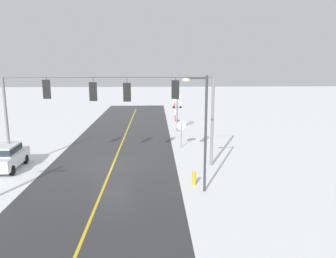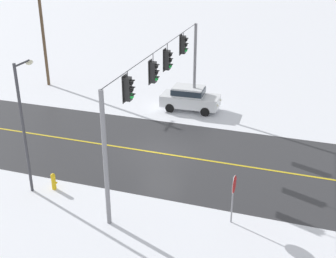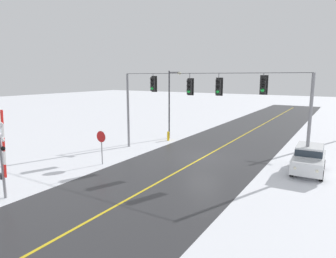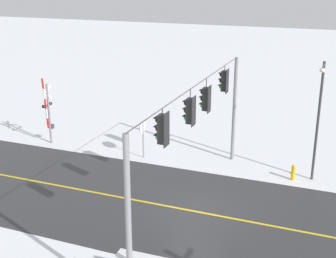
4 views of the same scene
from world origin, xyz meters
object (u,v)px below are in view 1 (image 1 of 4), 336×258
object	(u,v)px
railroad_crossing	(177,111)
parked_car_white	(6,156)
streetlamp_near	(202,123)
stop_sign	(181,128)
fire_hydrant	(194,178)

from	to	relation	value
railroad_crossing	parked_car_white	bearing A→B (deg)	44.53
railroad_crossing	parked_car_white	size ratio (longest dim) A/B	1.05
streetlamp_near	railroad_crossing	bearing A→B (deg)	-89.09
stop_sign	streetlamp_near	distance (m)	10.14
railroad_crossing	streetlamp_near	bearing A→B (deg)	90.91
stop_sign	fire_hydrant	size ratio (longest dim) A/B	2.67
streetlamp_near	fire_hydrant	size ratio (longest dim) A/B	7.39
railroad_crossing	streetlamp_near	size ratio (longest dim) A/B	0.68
stop_sign	streetlamp_near	bearing A→B (deg)	91.93
stop_sign	fire_hydrant	world-z (taller)	stop_sign
parked_car_white	railroad_crossing	bearing A→B (deg)	-135.47
parked_car_white	fire_hydrant	size ratio (longest dim) A/B	4.83
parked_car_white	fire_hydrant	bearing A→B (deg)	164.44
stop_sign	railroad_crossing	bearing A→B (deg)	-90.58
railroad_crossing	parked_car_white	distance (m)	17.48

